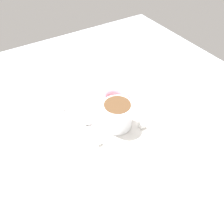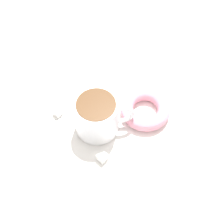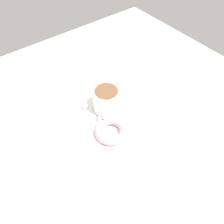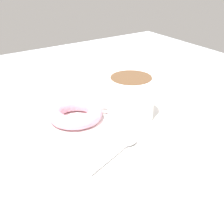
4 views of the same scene
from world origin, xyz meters
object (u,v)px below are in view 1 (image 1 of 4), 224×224
(sugar_cube_extra, at_px, (99,142))
(donut, at_px, (115,99))
(spoon, at_px, (83,120))
(sugar_cube, at_px, (142,125))
(coffee_cup, at_px, (117,114))

(sugar_cube_extra, bearing_deg, donut, 43.40)
(spoon, bearing_deg, sugar_cube, -39.81)
(donut, xyz_separation_m, spoon, (-0.14, -0.03, -0.01))
(donut, height_order, spoon, donut)
(spoon, distance_m, sugar_cube, 0.19)
(coffee_cup, xyz_separation_m, sugar_cube, (0.06, -0.05, -0.04))
(coffee_cup, height_order, spoon, coffee_cup)
(sugar_cube, bearing_deg, donut, 92.96)
(spoon, bearing_deg, sugar_cube_extra, -91.62)
(coffee_cup, height_order, sugar_cube, coffee_cup)
(coffee_cup, bearing_deg, sugar_cube, -40.16)
(donut, distance_m, sugar_cube_extra, 0.19)
(sugar_cube, distance_m, sugar_cube_extra, 0.15)
(coffee_cup, relative_size, donut, 0.98)
(coffee_cup, height_order, sugar_cube_extra, coffee_cup)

